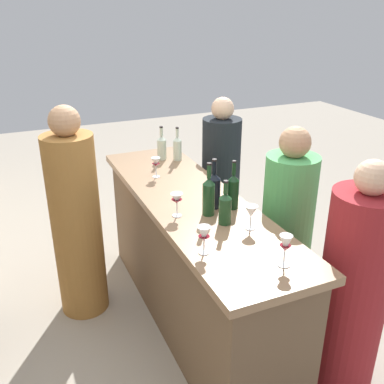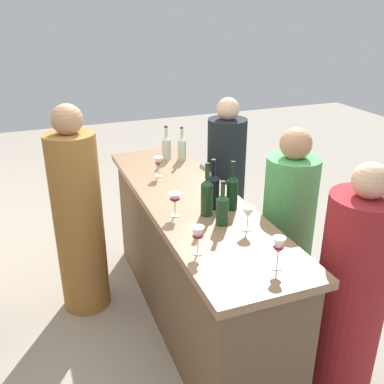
{
  "view_description": "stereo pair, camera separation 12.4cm",
  "coord_description": "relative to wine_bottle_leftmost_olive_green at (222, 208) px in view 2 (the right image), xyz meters",
  "views": [
    {
      "loc": [
        -2.45,
        1.07,
        2.2
      ],
      "look_at": [
        0.0,
        0.0,
        1.04
      ],
      "focal_mm": 40.96,
      "sensor_mm": 36.0,
      "label": 1
    },
    {
      "loc": [
        -2.49,
        0.95,
        2.2
      ],
      "look_at": [
        0.0,
        0.0,
        1.04
      ],
      "focal_mm": 40.96,
      "sensor_mm": 36.0,
      "label": 2
    }
  ],
  "objects": [
    {
      "name": "ground_plane",
      "position": [
        0.4,
        0.04,
        -1.09
      ],
      "size": [
        12.0,
        12.0,
        0.0
      ],
      "primitive_type": "plane",
      "color": "#9E9384"
    },
    {
      "name": "person_left_guest",
      "position": [
        1.19,
        -0.59,
        -0.41
      ],
      "size": [
        0.42,
        0.42,
        1.47
      ],
      "rotation": [
        0.0,
        0.0,
        1.26
      ],
      "color": "black",
      "rests_on": "ground"
    },
    {
      "name": "wine_glass_far_left",
      "position": [
        0.21,
        0.22,
        0.01
      ],
      "size": [
        0.08,
        0.08,
        0.15
      ],
      "color": "white",
      "rests_on": "bar_counter"
    },
    {
      "name": "wine_bottle_rightmost_clear_pale",
      "position": [
        1.17,
        -0.17,
        0.0
      ],
      "size": [
        0.07,
        0.07,
        0.28
      ],
      "color": "#B7C6B2",
      "rests_on": "bar_counter"
    },
    {
      "name": "person_center_guest",
      "position": [
        0.12,
        -0.55,
        -0.41
      ],
      "size": [
        0.4,
        0.4,
        1.49
      ],
      "rotation": [
        0.0,
        0.0,
        1.4
      ],
      "color": "#4CA559",
      "rests_on": "ground"
    },
    {
      "name": "wine_bottle_leftmost_olive_green",
      "position": [
        0.0,
        0.0,
        0.0
      ],
      "size": [
        0.08,
        0.08,
        0.27
      ],
      "color": "#193D1E",
      "rests_on": "bar_counter"
    },
    {
      "name": "wine_bottle_center_dark_green",
      "position": [
        0.17,
        -0.14,
        0.02
      ],
      "size": [
        0.07,
        0.07,
        0.32
      ],
      "color": "black",
      "rests_on": "bar_counter"
    },
    {
      "name": "person_server_behind",
      "position": [
        0.87,
        0.75,
        -0.36
      ],
      "size": [
        0.42,
        0.42,
        1.59
      ],
      "rotation": [
        0.0,
        0.0,
        -1.77
      ],
      "color": "#9E6B33",
      "rests_on": "ground"
    },
    {
      "name": "wine_glass_far_center",
      "position": [
        -0.26,
        0.26,
        0.0
      ],
      "size": [
        0.07,
        0.07,
        0.16
      ],
      "color": "white",
      "rests_on": "bar_counter"
    },
    {
      "name": "wine_glass_near_center",
      "position": [
        -0.52,
        -0.06,
        0.01
      ],
      "size": [
        0.07,
        0.07,
        0.17
      ],
      "color": "white",
      "rests_on": "bar_counter"
    },
    {
      "name": "wine_bottle_second_right_near_black",
      "position": [
        0.23,
        -0.04,
        0.02
      ],
      "size": [
        0.08,
        0.08,
        0.33
      ],
      "color": "black",
      "rests_on": "bar_counter"
    },
    {
      "name": "person_right_guest",
      "position": [
        -0.5,
        -0.59,
        -0.42
      ],
      "size": [
        0.47,
        0.47,
        1.46
      ],
      "rotation": [
        0.0,
        0.0,
        1.33
      ],
      "color": "maroon",
      "rests_on": "ground"
    },
    {
      "name": "wine_glass_near_right",
      "position": [
        0.88,
        0.12,
        0.01
      ],
      "size": [
        0.07,
        0.07,
        0.15
      ],
      "color": "white",
      "rests_on": "bar_counter"
    },
    {
      "name": "wine_bottle_second_left_olive_green",
      "position": [
        0.15,
        0.03,
        0.03
      ],
      "size": [
        0.08,
        0.08,
        0.34
      ],
      "color": "#193D1E",
      "rests_on": "bar_counter"
    },
    {
      "name": "wine_bottle_far_right_clear_pale",
      "position": [
        1.24,
        -0.06,
        0.0
      ],
      "size": [
        0.08,
        0.08,
        0.28
      ],
      "color": "#B7C6B2",
      "rests_on": "bar_counter"
    },
    {
      "name": "bar_counter",
      "position": [
        0.4,
        0.04,
        -0.59
      ],
      "size": [
        2.26,
        0.63,
        0.99
      ],
      "color": "brown",
      "rests_on": "ground"
    },
    {
      "name": "wine_glass_near_left",
      "position": [
        -0.12,
        -0.11,
        0.0
      ],
      "size": [
        0.08,
        0.08,
        0.14
      ],
      "color": "white",
      "rests_on": "bar_counter"
    }
  ]
}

